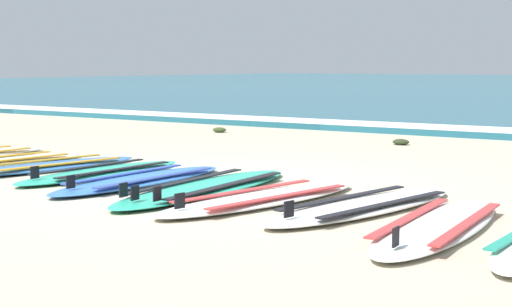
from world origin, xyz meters
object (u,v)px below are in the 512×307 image
(surfboard_1, at_px, (3,162))
(surfboard_5, at_px, (206,187))
(surfboard_8, at_px, (439,225))
(surfboard_4, at_px, (141,180))
(surfboard_7, at_px, (364,206))
(surfboard_3, at_px, (102,172))
(surfboard_6, at_px, (262,198))
(surfboard_2, at_px, (49,166))

(surfboard_1, bearing_deg, surfboard_5, -2.96)
(surfboard_5, height_order, surfboard_8, same)
(surfboard_1, height_order, surfboard_4, same)
(surfboard_1, relative_size, surfboard_8, 0.94)
(surfboard_5, xyz_separation_m, surfboard_7, (1.49, -0.03, -0.00))
(surfboard_3, relative_size, surfboard_6, 0.93)
(surfboard_3, relative_size, surfboard_4, 0.96)
(surfboard_3, bearing_deg, surfboard_1, -178.68)
(surfboard_2, height_order, surfboard_3, same)
(surfboard_5, bearing_deg, surfboard_6, -14.89)
(surfboard_8, bearing_deg, surfboard_2, 172.48)
(surfboard_1, bearing_deg, surfboard_7, -2.36)
(surfboard_4, bearing_deg, surfboard_6, -7.81)
(surfboard_8, bearing_deg, surfboard_4, 172.26)
(surfboard_5, relative_size, surfboard_8, 1.12)
(surfboard_5, bearing_deg, surfboard_7, -1.20)
(surfboard_1, xyz_separation_m, surfboard_5, (2.84, -0.15, 0.00))
(surfboard_2, distance_m, surfboard_5, 2.18)
(surfboard_1, distance_m, surfboard_6, 3.54)
(surfboard_2, relative_size, surfboard_7, 0.99)
(surfboard_2, distance_m, surfboard_3, 0.77)
(surfboard_3, relative_size, surfboard_8, 0.96)
(surfboard_5, height_order, surfboard_6, same)
(surfboard_7, relative_size, surfboard_8, 1.01)
(surfboard_4, relative_size, surfboard_8, 1.00)
(surfboard_5, relative_size, surfboard_6, 1.10)
(surfboard_4, distance_m, surfboard_6, 1.45)
(surfboard_3, height_order, surfboard_4, same)
(surfboard_1, bearing_deg, surfboard_3, 1.32)
(surfboard_2, xyz_separation_m, surfboard_5, (2.17, -0.19, 0.00))
(surfboard_2, height_order, surfboard_5, same)
(surfboard_1, height_order, surfboard_3, same)
(surfboard_7, bearing_deg, surfboard_5, 178.80)
(surfboard_1, relative_size, surfboard_7, 0.93)
(surfboard_6, bearing_deg, surfboard_1, 174.67)
(surfboard_1, xyz_separation_m, surfboard_4, (2.09, -0.13, -0.00))
(surfboard_6, bearing_deg, surfboard_8, -7.68)
(surfboard_7, bearing_deg, surfboard_2, 176.53)
(surfboard_8, bearing_deg, surfboard_6, 172.32)
(surfboard_3, relative_size, surfboard_7, 0.94)
(surfboard_3, bearing_deg, surfboard_8, -8.94)
(surfboard_2, bearing_deg, surfboard_8, -7.52)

